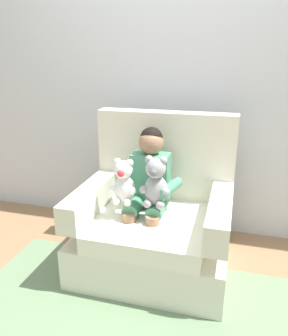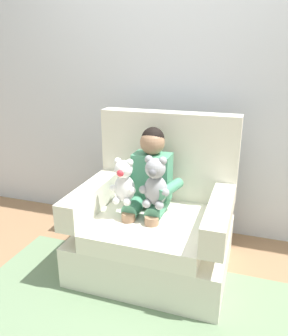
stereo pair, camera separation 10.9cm
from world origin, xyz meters
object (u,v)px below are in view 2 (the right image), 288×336
seated_child (149,182)px  plush_grey (155,183)px  armchair (156,222)px  plush_white (124,182)px

seated_child → plush_grey: 0.17m
armchair → seated_child: size_ratio=1.29×
seated_child → armchair: bearing=4.3°
plush_white → plush_grey: size_ratio=0.91×
seated_child → plush_grey: bearing=-49.7°
plush_grey → armchair: bearing=111.4°
seated_child → plush_white: bearing=-121.6°
armchair → plush_grey: size_ratio=3.18×
seated_child → plush_white: size_ratio=2.70×
plush_white → seated_child: bearing=30.1°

